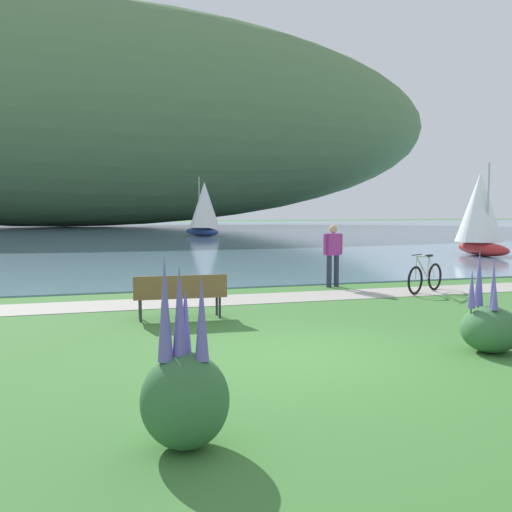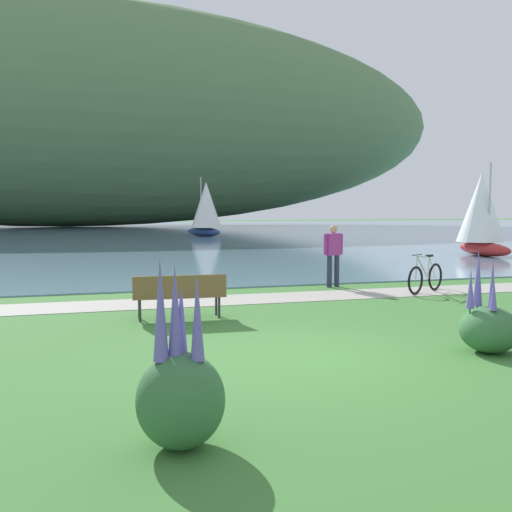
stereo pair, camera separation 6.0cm
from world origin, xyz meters
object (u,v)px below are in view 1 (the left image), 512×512
object	(u,v)px
bicycle_leaning_near_bench	(425,277)
person_at_shoreline	(333,252)
park_bench_near_camera	(180,293)
sailboat_nearest_to_shore	(204,208)
sailboat_toward_hillside	(480,212)

from	to	relation	value
bicycle_leaning_near_bench	person_at_shoreline	size ratio (longest dim) A/B	0.92
park_bench_near_camera	bicycle_leaning_near_bench	size ratio (longest dim) A/B	1.16
sailboat_nearest_to_shore	sailboat_toward_hillside	bearing A→B (deg)	-68.26
park_bench_near_camera	person_at_shoreline	size ratio (longest dim) A/B	1.06
sailboat_nearest_to_shore	sailboat_toward_hillside	size ratio (longest dim) A/B	1.11
park_bench_near_camera	bicycle_leaning_near_bench	distance (m)	6.85
sailboat_nearest_to_shore	sailboat_toward_hillside	world-z (taller)	sailboat_nearest_to_shore
park_bench_near_camera	sailboat_nearest_to_shore	xyz separation A→B (m)	(6.88, 32.47, 1.68)
sailboat_toward_hillside	park_bench_near_camera	bearing A→B (deg)	-144.35
person_at_shoreline	sailboat_nearest_to_shore	bearing A→B (deg)	85.80
person_at_shoreline	bicycle_leaning_near_bench	bearing A→B (deg)	-40.93
person_at_shoreline	sailboat_nearest_to_shore	xyz separation A→B (m)	(2.13, 29.05, 1.22)
person_at_shoreline	park_bench_near_camera	bearing A→B (deg)	-144.28
park_bench_near_camera	sailboat_toward_hillside	distance (m)	19.03
bicycle_leaning_near_bench	sailboat_toward_hillside	world-z (taller)	sailboat_toward_hillside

